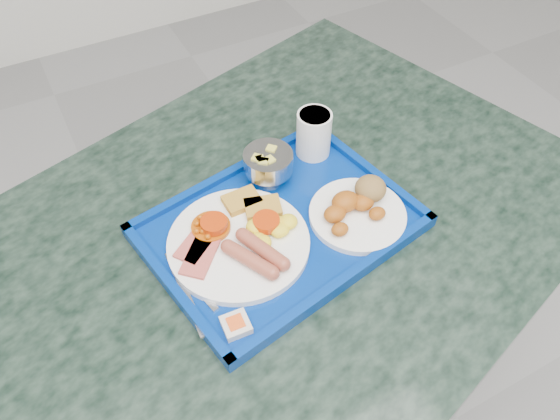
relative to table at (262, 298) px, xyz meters
name	(u,v)px	position (x,y,z in m)	size (l,w,h in m)	color
table	(262,298)	(0.00, 0.00, 0.00)	(1.43, 1.15, 0.78)	gray
tray	(280,227)	(0.04, 0.00, 0.21)	(0.50, 0.40, 0.03)	navy
main_plate	(242,239)	(-0.04, -0.01, 0.23)	(0.24, 0.24, 0.04)	white
bread_plate	(358,208)	(0.17, -0.04, 0.23)	(0.17, 0.17, 0.06)	white
fruit_bowl	(268,163)	(0.07, 0.11, 0.26)	(0.09, 0.09, 0.06)	#ADADAF
juice_cup	(314,133)	(0.18, 0.13, 0.26)	(0.07, 0.07, 0.09)	white
spoon	(186,251)	(-0.13, 0.02, 0.22)	(0.06, 0.17, 0.01)	#ADADAF
knife	(185,293)	(-0.16, -0.06, 0.22)	(0.01, 0.17, 0.00)	#ADADAF
jam_packet	(236,325)	(-0.11, -0.15, 0.22)	(0.04, 0.04, 0.02)	silver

